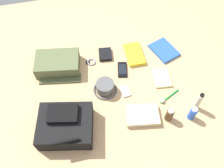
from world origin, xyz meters
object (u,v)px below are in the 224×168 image
object	(u,v)px
backpack	(66,125)
cell_phone	(122,70)
travel_guidebook	(134,54)
wristwatch	(91,62)
cologne_bottle	(170,115)
notepad	(162,78)
folded_towel	(142,115)
wallet	(105,54)
deodorant_spray	(193,113)
paperback_novel	(164,50)
toiletry_pouch	(58,64)
lotion_bottle	(198,101)
media_player	(125,91)
toothbrush	(168,97)
bucket_hat	(105,87)

from	to	relation	value
backpack	cell_phone	distance (m)	0.56
travel_guidebook	wristwatch	distance (m)	0.32
cologne_bottle	notepad	distance (m)	0.30
backpack	folded_towel	size ratio (longest dim) A/B	1.77
cologne_bottle	wallet	xyz separation A→B (m)	(0.27, -0.57, -0.04)
deodorant_spray	paperback_novel	world-z (taller)	deodorant_spray
cologne_bottle	toiletry_pouch	bearing A→B (deg)	-41.10
lotion_bottle	paperback_novel	xyz separation A→B (m)	(0.04, -0.48, -0.07)
toiletry_pouch	cologne_bottle	distance (m)	0.81
media_player	notepad	xyz separation A→B (m)	(-0.27, -0.05, 0.00)
backpack	wristwatch	bearing A→B (deg)	-115.95
toothbrush	deodorant_spray	bearing A→B (deg)	117.51
travel_guidebook	toothbrush	xyz separation A→B (m)	(-0.12, 0.39, -0.01)
toothbrush	cologne_bottle	bearing A→B (deg)	68.93
cologne_bottle	media_player	xyz separation A→B (m)	(0.21, -0.24, -0.05)
toiletry_pouch	paperback_novel	size ratio (longest dim) A/B	1.36
bucket_hat	toothbrush	bearing A→B (deg)	159.30
toiletry_pouch	media_player	distance (m)	0.50
travel_guidebook	paperback_novel	bearing A→B (deg)	178.28
lotion_bottle	folded_towel	distance (m)	0.35
backpack	cell_phone	world-z (taller)	backpack
backpack	wallet	xyz separation A→B (m)	(-0.34, -0.51, -0.05)
cell_phone	toothbrush	world-z (taller)	toothbrush
cell_phone	folded_towel	distance (m)	0.37
cell_phone	folded_towel	xyz separation A→B (m)	(-0.03, 0.37, 0.01)
lotion_bottle	cologne_bottle	size ratio (longest dim) A/B	1.46
wallet	wristwatch	bearing A→B (deg)	27.31
cologne_bottle	bucket_hat	bearing A→B (deg)	-40.38
deodorant_spray	cologne_bottle	bearing A→B (deg)	-9.73
wallet	folded_towel	xyz separation A→B (m)	(-0.12, 0.53, 0.01)
cologne_bottle	media_player	world-z (taller)	cologne_bottle
media_player	notepad	size ratio (longest dim) A/B	0.59
bucket_hat	lotion_bottle	world-z (taller)	lotion_bottle
lotion_bottle	wristwatch	bearing A→B (deg)	-40.66
bucket_hat	folded_towel	distance (m)	0.30
backpack	folded_towel	xyz separation A→B (m)	(-0.46, 0.02, -0.04)
backpack	notepad	world-z (taller)	backpack
deodorant_spray	folded_towel	xyz separation A→B (m)	(0.29, -0.07, -0.03)
travel_guidebook	cell_phone	size ratio (longest dim) A/B	1.47
bucket_hat	travel_guidebook	world-z (taller)	bucket_hat
lotion_bottle	wallet	size ratio (longest dim) A/B	1.43
backpack	cologne_bottle	size ratio (longest dim) A/B	3.30
backpack	bucket_hat	size ratio (longest dim) A/B	2.24
cell_phone	notepad	bearing A→B (deg)	152.29
deodorant_spray	folded_towel	bearing A→B (deg)	-13.63
folded_towel	notepad	bearing A→B (deg)	-131.12
bucket_hat	lotion_bottle	distance (m)	0.58
travel_guidebook	media_player	world-z (taller)	travel_guidebook
cologne_bottle	wallet	size ratio (longest dim) A/B	0.98
deodorant_spray	travel_guidebook	world-z (taller)	deodorant_spray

